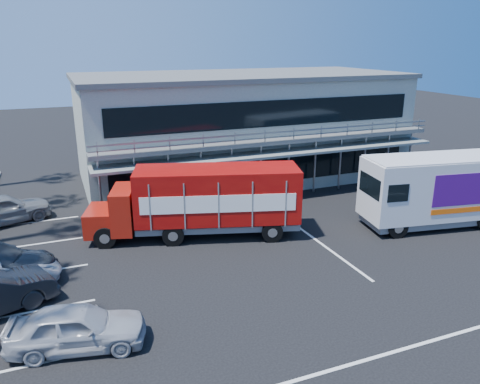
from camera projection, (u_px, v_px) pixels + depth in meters
name	position (u px, v px, depth m)	size (l,w,h in m)	color
ground	(307.00, 269.00, 20.21)	(120.00, 120.00, 0.00)	black
building	(241.00, 126.00, 33.34)	(22.40, 12.00, 7.30)	gray
red_truck	(203.00, 199.00, 23.16)	(10.66, 5.27, 3.50)	#99160C
white_van	(436.00, 189.00, 24.49)	(8.02, 3.88, 3.76)	silver
parked_car_a	(77.00, 327.00, 14.85)	(1.73, 4.30, 1.46)	#A9AAB0
parked_car_e	(3.00, 209.00, 25.06)	(1.93, 4.80, 1.63)	slate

